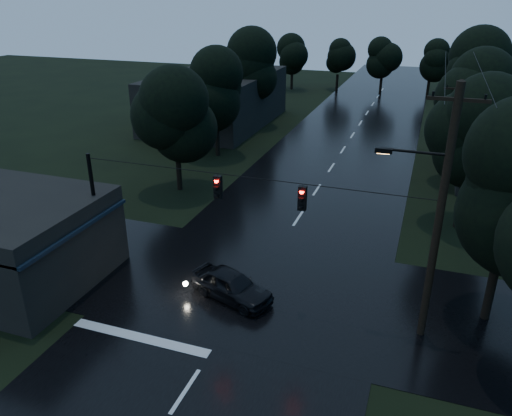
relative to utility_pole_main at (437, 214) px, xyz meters
The scene contains 14 objects.
main_road 21.06m from the utility_pole_main, 111.30° to the left, with size 12.00×120.00×0.02m, color black.
cross_street 9.14m from the utility_pole_main, behind, with size 60.00×9.00×0.02m, color black.
building_far_left 36.15m from the utility_pole_main, 126.44° to the left, with size 10.00×16.00×5.00m, color black.
utility_pole_main is the anchor object (origin of this frame).
utility_pole_far 17.08m from the utility_pole_main, 87.00° to the left, with size 2.00×0.30×7.50m.
anchor_pole_left 15.08m from the utility_pole_main, behind, with size 0.18×0.18×6.00m, color black.
span_signals 6.85m from the utility_pole_main, behind, with size 15.00×0.37×1.12m.
tree_left_a 19.76m from the utility_pole_main, 146.16° to the left, with size 3.92×3.92×8.26m.
tree_left_b 25.50m from the utility_pole_main, 131.84° to the left, with size 4.20×4.20×8.85m.
tree_left_c 33.94m from the utility_pole_main, 121.27° to the left, with size 4.48×4.48×9.44m.
tree_right_a 11.12m from the utility_pole_main, 81.77° to the left, with size 4.20×4.20×8.85m.
tree_right_b 19.14m from the utility_pole_main, 83.42° to the left, with size 4.48×4.48×9.44m.
tree_right_c 29.16m from the utility_pole_main, 84.50° to the left, with size 4.76×4.76×10.03m.
car 9.24m from the utility_pole_main, behind, with size 1.59×3.95×1.35m, color black.
Camera 1 is at (6.68, -6.63, 12.69)m, focal length 35.00 mm.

